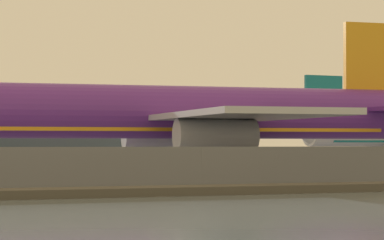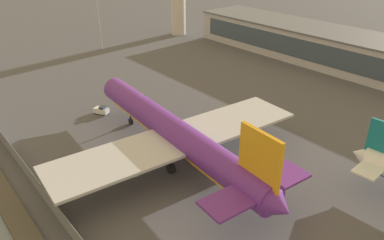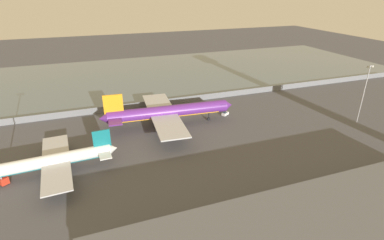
{
  "view_description": "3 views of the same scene",
  "coord_description": "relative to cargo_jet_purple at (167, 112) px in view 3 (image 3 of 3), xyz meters",
  "views": [
    {
      "loc": [
        -21.59,
        -70.1,
        3.0
      ],
      "look_at": [
        8.34,
        7.39,
        5.13
      ],
      "focal_mm": 85.0,
      "sensor_mm": 36.0,
      "label": 1
    },
    {
      "loc": [
        51.24,
        -27.18,
        35.93
      ],
      "look_at": [
        2.92,
        12.49,
        4.37
      ],
      "focal_mm": 35.0,
      "sensor_mm": 36.0,
      "label": 2
    },
    {
      "loc": [
        34.08,
        108.61,
        49.65
      ],
      "look_at": [
        -0.5,
        14.08,
        4.69
      ],
      "focal_mm": 28.0,
      "sensor_mm": 36.0,
      "label": 3
    }
  ],
  "objects": [
    {
      "name": "cargo_jet_purple",
      "position": [
        0.0,
        0.0,
        0.0
      ],
      "size": [
        52.2,
        45.13,
        14.59
      ],
      "color": "#602889",
      "rests_on": "ground"
    },
    {
      "name": "waterfront_lagoon",
      "position": [
        -6.65,
        -76.68,
        -5.56
      ],
      "size": [
        320.0,
        98.0,
        0.01
      ],
      "color": "slate",
      "rests_on": "ground"
    },
    {
      "name": "apron_light_mast_apron_east",
      "position": [
        -72.29,
        22.99,
        7.23
      ],
      "size": [
        3.2,
        0.4,
        23.0
      ],
      "color": "#A8A8AD",
      "rests_on": "ground"
    },
    {
      "name": "ground_plane",
      "position": [
        -6.65,
        -5.68,
        -5.57
      ],
      "size": [
        500.0,
        500.0,
        0.0
      ],
      "primitive_type": "plane",
      "color": "#4C4C51"
    },
    {
      "name": "perimeter_fence",
      "position": [
        -6.65,
        -21.68,
        -4.18
      ],
      "size": [
        280.0,
        0.1,
        2.78
      ],
      "color": "slate",
      "rests_on": "ground"
    },
    {
      "name": "ops_van",
      "position": [
        53.44,
        20.2,
        -4.29
      ],
      "size": [
        4.67,
        5.48,
        2.48
      ],
      "color": "red",
      "rests_on": "ground"
    },
    {
      "name": "passenger_jet_white_teal",
      "position": [
        39.97,
        20.68,
        -1.29
      ],
      "size": [
        38.47,
        33.03,
        11.2
      ],
      "color": "white",
      "rests_on": "ground"
    },
    {
      "name": "baggage_tug",
      "position": [
        -25.5,
        -1.11,
        -4.76
      ],
      "size": [
        3.57,
        2.97,
        1.8
      ],
      "color": "white",
      "rests_on": "ground"
    },
    {
      "name": "terminal_building",
      "position": [
        -14.07,
        68.86,
        -0.62
      ],
      "size": [
        95.12,
        18.87,
        9.87
      ],
      "color": "#B2B2B7",
      "rests_on": "ground"
    },
    {
      "name": "shoreline_seawall",
      "position": [
        -6.65,
        -26.18,
        -5.32
      ],
      "size": [
        320.0,
        3.0,
        0.5
      ],
      "color": "#474238",
      "rests_on": "ground"
    }
  ]
}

